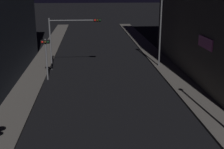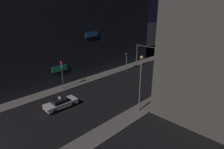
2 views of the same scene
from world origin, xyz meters
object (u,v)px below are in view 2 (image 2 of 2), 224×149
Objects in this scene: traffic_light_overhead at (145,52)px; sign_pole_left at (62,72)px; taxi at (61,103)px; traffic_light_left_kerb at (127,58)px; street_lamp_near_block at (140,79)px; street_lamp_far_block at (189,48)px.

traffic_light_overhead reaches higher than sign_pole_left.
traffic_light_overhead is (-1.94, 21.78, 3.16)m from taxi.
sign_pole_left is at bearing 145.15° from taxi.
sign_pole_left is at bearing -100.02° from traffic_light_overhead.
sign_pole_left is (-1.14, -14.68, 0.24)m from traffic_light_left_kerb.
taxi is at bearing -140.80° from street_lamp_near_block.
street_lamp_near_block is 0.85× the size of street_lamp_far_block.
traffic_light_left_kerb is at bearing -120.58° from traffic_light_overhead.
street_lamp_near_block is at bearing 39.20° from taxi.
taxi is 23.55m from street_lamp_far_block.
taxi is at bearing -84.90° from traffic_light_overhead.
traffic_light_overhead is 4.23m from traffic_light_left_kerb.
street_lamp_near_block is at bearing -44.08° from traffic_light_left_kerb.
traffic_light_left_kerb is at bearing -163.10° from street_lamp_far_block.
traffic_light_overhead is 1.39× the size of traffic_light_left_kerb.
traffic_light_overhead is at bearing 59.42° from traffic_light_left_kerb.
taxi is 1.17× the size of traffic_light_left_kerb.
taxi is 0.52× the size of street_lamp_far_block.
traffic_light_left_kerb is 12.34m from street_lamp_far_block.
traffic_light_left_kerb is 0.53× the size of street_lamp_near_block.
taxi is 6.67m from sign_pole_left.
traffic_light_overhead reaches higher than taxi.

